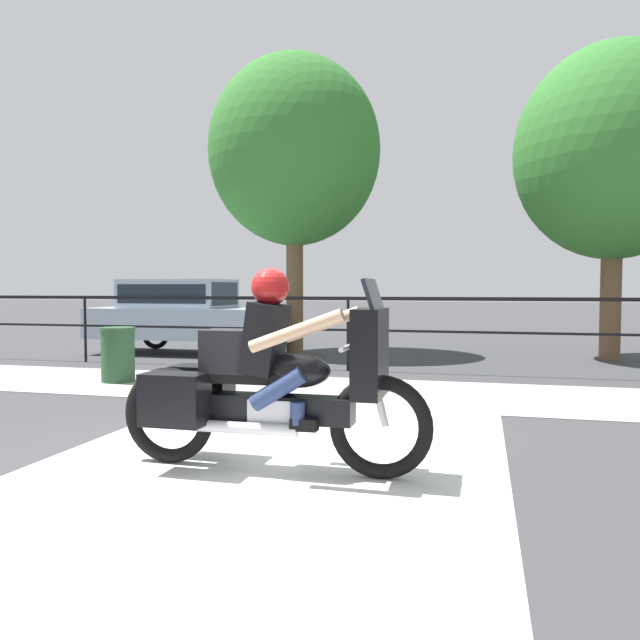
{
  "coord_description": "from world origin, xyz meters",
  "views": [
    {
      "loc": [
        2.19,
        -4.82,
        1.4
      ],
      "look_at": [
        0.96,
        -0.11,
        1.15
      ],
      "focal_mm": 35.0,
      "sensor_mm": 36.0,
      "label": 1
    }
  ],
  "objects_px": {
    "motorcycle": "(266,381)",
    "parked_car": "(185,311)",
    "trash_bin": "(118,355)",
    "tree_behind_car": "(294,152)",
    "tree_behind_sign": "(614,153)"
  },
  "relations": [
    {
      "from": "trash_bin",
      "to": "tree_behind_car",
      "type": "relative_size",
      "value": 0.13
    },
    {
      "from": "tree_behind_sign",
      "to": "trash_bin",
      "type": "bearing_deg",
      "value": -147.01
    },
    {
      "from": "parked_car",
      "to": "tree_behind_car",
      "type": "height_order",
      "value": "tree_behind_car"
    },
    {
      "from": "trash_bin",
      "to": "tree_behind_sign",
      "type": "bearing_deg",
      "value": 32.99
    },
    {
      "from": "parked_car",
      "to": "trash_bin",
      "type": "xyz_separation_m",
      "value": [
        0.89,
        -3.95,
        -0.49
      ]
    },
    {
      "from": "parked_car",
      "to": "motorcycle",
      "type": "bearing_deg",
      "value": -61.6
    },
    {
      "from": "motorcycle",
      "to": "parked_car",
      "type": "bearing_deg",
      "value": 121.1
    },
    {
      "from": "trash_bin",
      "to": "parked_car",
      "type": "bearing_deg",
      "value": 102.65
    },
    {
      "from": "parked_car",
      "to": "trash_bin",
      "type": "bearing_deg",
      "value": -79.62
    },
    {
      "from": "parked_car",
      "to": "tree_behind_sign",
      "type": "height_order",
      "value": "tree_behind_sign"
    },
    {
      "from": "motorcycle",
      "to": "trash_bin",
      "type": "distance_m",
      "value": 5.21
    },
    {
      "from": "trash_bin",
      "to": "tree_behind_car",
      "type": "distance_m",
      "value": 6.28
    },
    {
      "from": "motorcycle",
      "to": "tree_behind_car",
      "type": "distance_m",
      "value": 9.48
    },
    {
      "from": "motorcycle",
      "to": "tree_behind_car",
      "type": "height_order",
      "value": "tree_behind_car"
    },
    {
      "from": "parked_car",
      "to": "tree_behind_sign",
      "type": "bearing_deg",
      "value": 4.56
    }
  ]
}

